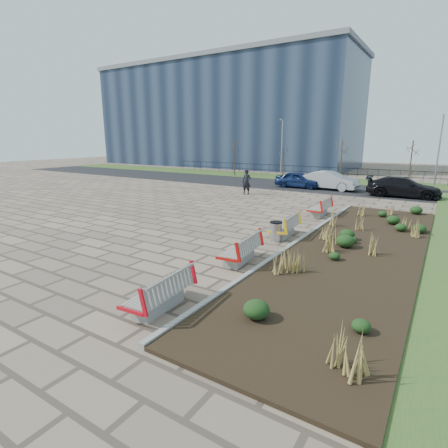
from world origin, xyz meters
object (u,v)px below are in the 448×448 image
Objects in this scene: bench_c at (284,225)px; lamp_west at (282,150)px; litter_bin at (276,232)px; lamp_east at (438,153)px; bench_d at (319,207)px; car_black at (403,187)px; bench_b at (239,248)px; bench_a at (158,291)px; car_blue at (298,180)px; car_silver at (330,180)px; pedestrian at (247,182)px.

lamp_west is at bearing 109.18° from bench_c.
lamp_east is (5.00, 21.28, 2.63)m from litter_bin.
bench_c is at bearing -103.73° from lamp_east.
bench_d reaches higher than litter_bin.
car_black is (3.22, 15.40, 0.35)m from litter_bin.
bench_b is 8.95m from bench_d.
litter_bin is (-0.00, 7.20, -0.09)m from bench_a.
car_blue is 0.67× the size of lamp_east.
bench_d is 11.32m from car_blue.
car_blue is 0.67× the size of lamp_west.
bench_a is at bearing -94.56° from bench_c.
car_blue reaches higher than bench_a.
car_silver is at bearing 91.61° from bench_b.
lamp_west is (-1.86, 10.87, 2.08)m from pedestrian.
car_black is 0.84× the size of lamp_east.
car_blue is at bearing -152.29° from lamp_east.
car_blue is at bearing -53.37° from lamp_west.
litter_bin is 16.78m from car_blue.
bench_c is 0.45× the size of car_silver.
litter_bin is 0.14× the size of lamp_east.
pedestrian reaches higher than car_black.
car_black is (3.21, 14.58, 0.25)m from bench_c.
lamp_east is (1.79, 5.88, 2.29)m from car_black.
lamp_east reaches higher than car_blue.
lamp_west reaches higher than bench_d.
bench_c is at bearing -64.15° from pedestrian.
lamp_east is at bearing 70.98° from bench_d.
lamp_east is (5.00, 20.46, 2.54)m from bench_c.
lamp_east reaches higher than pedestrian.
bench_a is at bearing -169.05° from car_blue.
pedestrian reaches higher than bench_c.
bench_b is 24.99m from lamp_east.
car_black is at bearing 73.00° from bench_c.
car_black reaches higher than bench_c.
lamp_east is (14.00, 0.00, 0.00)m from lamp_west.
lamp_west is (-3.93, 5.29, 2.34)m from car_blue.
bench_c is at bearing -162.91° from car_blue.
pedestrian is at bearing 158.28° from car_blue.
bench_a is 1.00× the size of bench_b.
bench_a is 0.53× the size of car_blue.
lamp_west is 1.00× the size of lamp_east.
bench_c is 0.42× the size of car_black.
bench_b is 0.35× the size of lamp_east.
bench_b is 0.53× the size of car_blue.
car_silver is (4.72, 5.89, -0.17)m from pedestrian.
bench_b is 19.53m from car_silver.
car_blue is at bearing 97.79° from bench_a.
bench_b is at bearing -168.63° from car_silver.
pedestrian is at bearing 112.39° from bench_b.
car_black is at bearing -95.49° from car_blue.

